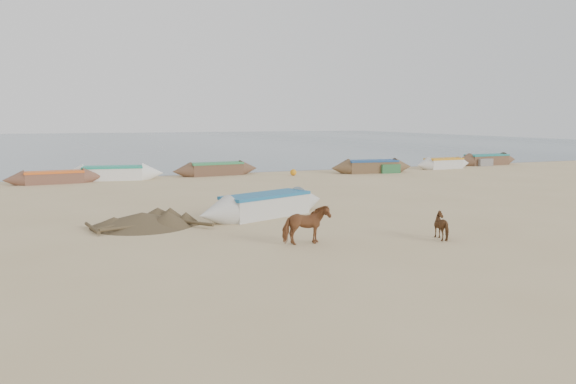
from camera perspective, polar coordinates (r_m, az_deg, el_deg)
The scene contains 9 objects.
ground at distance 18.72m, azimuth 4.54°, elevation -4.52°, with size 140.00×140.00×0.00m, color tan.
sea at distance 98.83m, azimuth -16.99°, elevation 4.92°, with size 160.00×160.00×0.00m, color slate.
cow_adult at distance 17.41m, azimuth 1.84°, elevation -3.37°, with size 0.66×1.45×1.23m, color brown.
calf_front at distance 24.40m, azimuth -1.00°, elevation -0.69°, with size 0.68×0.76×0.84m, color brown.
calf_right at distance 18.89m, azimuth 15.60°, elevation -3.32°, with size 0.87×0.74×0.88m, color brown.
near_canoe at distance 22.37m, azimuth -2.29°, elevation -1.33°, with size 6.39×1.29×0.92m, color beige, non-canonical shape.
debris_pile at distance 21.18m, azimuth -14.59°, elevation -2.67°, with size 3.69×3.69×0.49m, color brown.
waterline_canoes at distance 37.63m, azimuth -8.13°, elevation 2.14°, with size 58.72×4.33×0.92m.
beach_clutter at distance 38.06m, azimuth -2.85°, elevation 2.07°, with size 45.31×3.61×0.64m.
Camera 1 is at (-8.11, -16.42, 3.89)m, focal length 35.00 mm.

